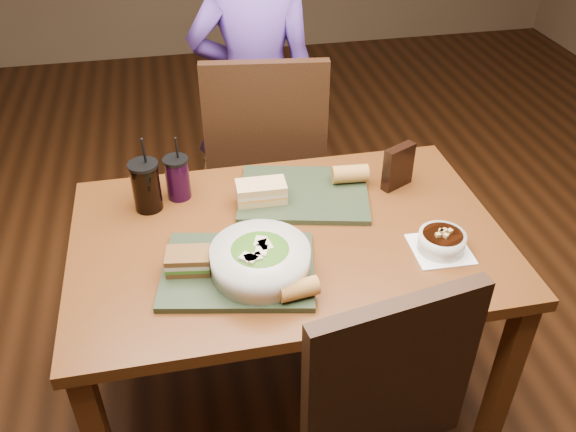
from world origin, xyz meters
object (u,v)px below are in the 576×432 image
Objects in this scene: chair_far at (262,162)px; tray_near at (238,270)px; salad_bowl at (260,259)px; soup_bowl at (442,241)px; baguette_far at (350,174)px; baguette_near at (299,289)px; chip_bag at (398,167)px; cup_cola at (146,186)px; cup_berry at (178,178)px; dining_table at (288,257)px; sandwich_near at (188,261)px; diner at (255,93)px; tray_far at (304,194)px; sandwich_far at (261,192)px.

tray_near is (-0.20, -0.83, 0.16)m from chair_far.
salad_bowl is 1.59× the size of soup_bowl.
baguette_far is (0.43, 0.36, 0.04)m from tray_near.
salad_bowl is at bearing -99.56° from chair_far.
chip_bag reaches higher than baguette_near.
baguette_near is at bearing -53.75° from cup_cola.
cup_berry is (-0.34, -0.42, 0.23)m from chair_far.
salad_bowl is 0.14m from baguette_near.
tray_near is at bearing 154.73° from salad_bowl.
dining_table is 0.24m from tray_near.
baguette_near is at bearing -164.35° from soup_bowl.
chair_far is 8.11× the size of sandwich_near.
dining_table is at bearing -41.46° from cup_berry.
cup_cola is (-0.30, 0.40, 0.02)m from salad_bowl.
sandwich_near is at bearing -148.70° from baguette_far.
soup_bowl is (0.42, -0.16, 0.12)m from dining_table.
diner is 0.81m from cup_berry.
tray_far is (0.26, 0.34, 0.00)m from tray_near.
cup_cola reaches higher than tray_far.
dining_table is 0.37m from baguette_far.
sandwich_far is at bearing 92.67° from baguette_near.
baguette_near is (0.02, -0.46, -0.01)m from sandwich_far.
tray_near is 2.45× the size of soup_bowl.
chip_bag reaches higher than soup_bowl.
dining_table is 1.00m from diner.
sandwich_far is 0.36m from cup_cola.
baguette_far is 0.67m from cup_cola.
cup_berry reaches higher than sandwich_near.
salad_bowl is 0.54m from soup_bowl.
diner reaches higher than salad_bowl.
chair_far is at bearing 91.93° from diner.
tray_far is 1.54× the size of salad_bowl.
chair_far is 0.56m from baguette_far.
chair_far is 0.90m from sandwich_near.
sandwich_far is at bearing -99.35° from chair_far.
chip_bag reaches higher than dining_table.
salad_bowl reaches higher than baguette_near.
sandwich_far is 1.53× the size of baguette_near.
tray_near is at bearing -71.59° from cup_berry.
salad_bowl is at bearing -178.98° from soup_bowl.
sandwich_far is at bearing 89.08° from diner.
cup_cola is (-0.67, 0.01, 0.04)m from baguette_far.
cup_cola is at bearing -155.33° from cup_berry.
sandwich_near is 0.51× the size of cup_cola.
chair_far reaches higher than baguette_near.
cup_berry is (-0.28, 0.56, 0.03)m from baguette_near.
cup_cola is (-0.83, 0.39, 0.05)m from soup_bowl.
cup_berry is at bearing 69.78° from diner.
chair_far is 8.93× the size of baguette_far.
chip_bag is at bearing -2.53° from cup_cola.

